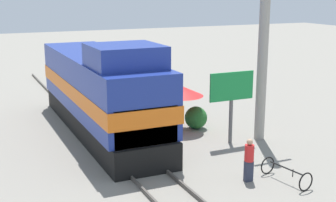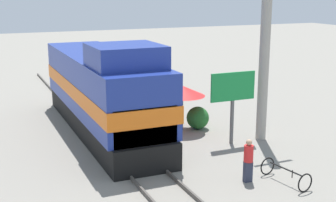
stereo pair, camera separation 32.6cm
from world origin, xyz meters
name	(u,v)px [view 1 (the left image)]	position (x,y,z in m)	size (l,w,h in m)	color
ground_plane	(130,158)	(0.00, 0.00, 0.00)	(120.00, 120.00, 0.00)	gray
rail_near	(114,159)	(-0.72, 0.00, 0.07)	(0.08, 42.18, 0.15)	#4C4742
rail_far	(146,154)	(0.72, 0.00, 0.07)	(0.08, 42.18, 0.15)	#4C4742
locomotive	(102,92)	(0.00, 3.81, 2.02)	(3.01, 12.58, 4.65)	black
utility_pole	(263,40)	(6.38, -0.02, 4.58)	(1.80, 0.46, 9.08)	#9E998E
vendor_umbrella	(181,91)	(3.66, 2.74, 1.98)	(2.19, 2.19, 2.23)	#4C4C4C
billboard_sign	(232,90)	(4.81, 0.01, 2.44)	(2.19, 0.12, 3.26)	#595959
shrub_cluster	(196,118)	(4.43, 2.62, 0.56)	(1.12, 1.12, 1.12)	#236028
person_bystander	(249,159)	(3.11, -3.99, 0.86)	(0.34, 0.34, 1.60)	#2D3347
bicycle	(286,173)	(4.28, -4.64, 0.35)	(0.95, 1.96, 0.68)	black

